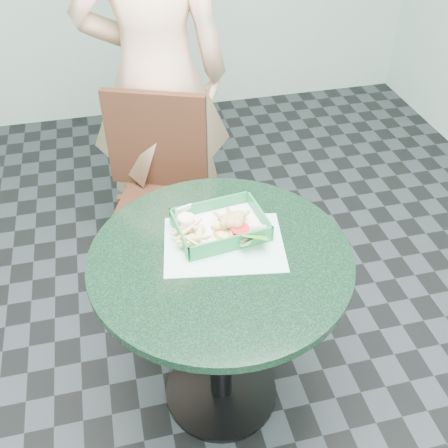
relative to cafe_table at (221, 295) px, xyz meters
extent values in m
cube|color=#303335|center=(0.00, 0.00, -0.58)|extent=(4.00, 5.00, 0.02)
cylinder|color=black|center=(0.00, 0.00, -0.57)|extent=(0.45, 0.45, 0.02)
cylinder|color=black|center=(0.00, 0.00, -0.20)|extent=(0.08, 0.08, 0.70)
cylinder|color=#1A3725|center=(0.00, 0.00, 0.15)|extent=(0.84, 0.84, 0.03)
cube|color=#462C15|center=(-0.09, 0.65, -0.13)|extent=(0.45, 0.45, 0.04)
cube|color=#462C15|center=(-0.09, 0.86, 0.12)|extent=(0.45, 0.04, 0.46)
cube|color=#462C15|center=(-0.28, 0.46, -0.37)|extent=(0.04, 0.04, 0.43)
cube|color=#462C15|center=(0.10, 0.46, -0.37)|extent=(0.04, 0.04, 0.43)
cube|color=#462C15|center=(-0.28, 0.85, -0.37)|extent=(0.04, 0.04, 0.43)
cube|color=#462C15|center=(0.10, 0.85, -0.37)|extent=(0.04, 0.04, 0.43)
imported|color=#EBB68E|center=(-0.05, 1.03, 0.52)|extent=(0.86, 0.62, 2.21)
cube|color=#94CCBE|center=(0.02, 0.05, 0.17)|extent=(0.42, 0.35, 0.00)
cube|color=#196D37|center=(0.03, 0.11, 0.18)|extent=(0.29, 0.21, 0.01)
cube|color=white|center=(0.03, 0.11, 0.18)|extent=(0.28, 0.20, 0.00)
cube|color=#196D37|center=(0.03, 0.21, 0.21)|extent=(0.29, 0.01, 0.05)
cube|color=#196D37|center=(0.03, 0.01, 0.21)|extent=(0.29, 0.01, 0.05)
cube|color=#196D37|center=(0.17, 0.11, 0.21)|extent=(0.01, 0.21, 0.05)
cube|color=#196D37|center=(-0.12, 0.11, 0.21)|extent=(0.01, 0.21, 0.05)
cylinder|color=#F5BD66|center=(0.06, 0.08, 0.20)|extent=(0.13, 0.13, 0.02)
cylinder|color=silver|center=(-0.08, 0.15, 0.22)|extent=(0.06, 0.06, 0.03)
cylinder|color=beige|center=(-0.08, 0.15, 0.23)|extent=(0.05, 0.05, 0.00)
cylinder|color=silver|center=(0.07, 0.03, 0.20)|extent=(0.07, 0.07, 0.02)
torus|color=silver|center=(0.07, 0.03, 0.21)|extent=(0.06, 0.06, 0.01)
cylinder|color=red|center=(0.07, 0.03, 0.22)|extent=(0.06, 0.06, 0.01)
camera|label=1|loc=(-0.27, -1.17, 1.33)|focal=42.00mm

